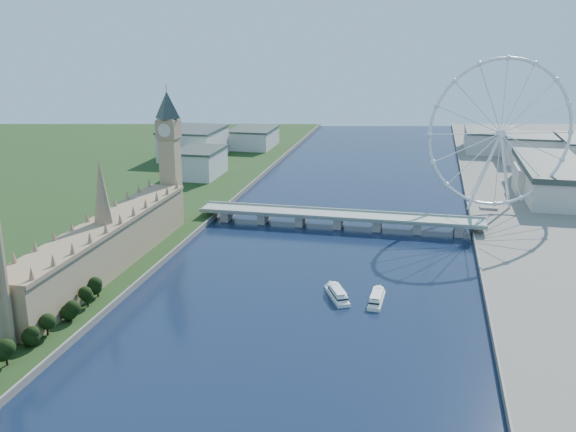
% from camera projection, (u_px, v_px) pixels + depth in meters
% --- Properties ---
extents(tree_row, '(7.89, 167.89, 18.93)m').
position_uv_depth(tree_row, '(10.00, 356.00, 284.91)').
color(tree_row, black).
rests_on(tree_row, ground).
extents(parliament_range, '(24.00, 200.00, 70.00)m').
position_uv_depth(parliament_range, '(106.00, 246.00, 397.59)').
color(parliament_range, tan).
rests_on(parliament_range, ground).
extents(big_ben, '(20.02, 20.02, 110.00)m').
position_uv_depth(big_ben, '(169.00, 140.00, 485.15)').
color(big_ben, tan).
rests_on(big_ben, ground).
extents(westminster_bridge, '(220.00, 22.00, 9.50)m').
position_uv_depth(westminster_bridge, '(339.00, 218.00, 496.72)').
color(westminster_bridge, gray).
rests_on(westminster_bridge, ground).
extents(london_eye, '(113.60, 39.12, 124.30)m').
position_uv_depth(london_eye, '(501.00, 134.00, 506.64)').
color(london_eye, silver).
rests_on(london_eye, ground).
extents(county_hall, '(54.00, 144.00, 35.00)m').
position_uv_depth(county_hall, '(549.00, 197.00, 584.80)').
color(county_hall, beige).
rests_on(county_hall, ground).
extents(city_skyline, '(505.00, 280.00, 32.00)m').
position_uv_depth(city_skyline, '(405.00, 147.00, 729.52)').
color(city_skyline, beige).
rests_on(city_skyline, ground).
extents(tour_boat_near, '(19.19, 30.27, 6.58)m').
position_uv_depth(tour_boat_near, '(337.00, 298.00, 365.86)').
color(tour_boat_near, white).
rests_on(tour_boat_near, ground).
extents(tour_boat_far, '(8.82, 29.33, 6.40)m').
position_uv_depth(tour_boat_far, '(376.00, 302.00, 360.72)').
color(tour_boat_far, silver).
rests_on(tour_boat_far, ground).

